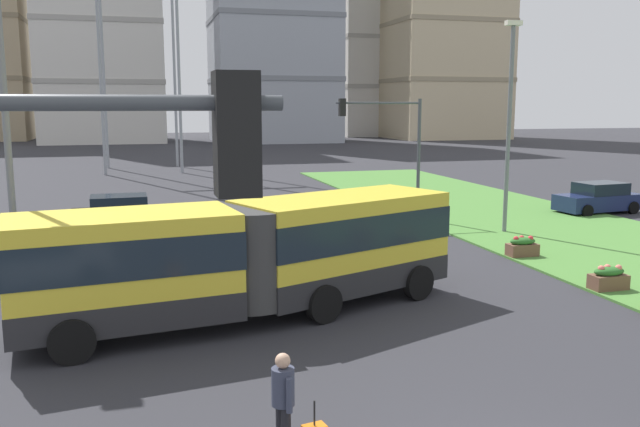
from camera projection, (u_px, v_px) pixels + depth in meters
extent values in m
cube|color=yellow|center=(342.00, 241.00, 18.64)|extent=(6.50, 4.56, 2.55)
cube|color=#262628|center=(342.00, 273.00, 18.79)|extent=(6.53, 4.58, 0.70)
cube|color=#19232D|center=(342.00, 226.00, 18.57)|extent=(6.55, 4.61, 0.90)
cube|color=yellow|center=(124.00, 267.00, 15.64)|extent=(5.49, 3.17, 2.55)
cube|color=#262628|center=(126.00, 305.00, 15.79)|extent=(5.51, 3.19, 0.70)
cube|color=#19232D|center=(124.00, 250.00, 15.57)|extent=(5.53, 3.22, 0.90)
cylinder|color=#383838|center=(250.00, 256.00, 16.84)|extent=(2.40, 2.40, 2.45)
cylinder|color=black|center=(361.00, 266.00, 20.90)|extent=(1.03, 0.63, 1.00)
cylinder|color=black|center=(418.00, 282.00, 18.94)|extent=(1.03, 0.63, 1.00)
cylinder|color=black|center=(270.00, 283.00, 18.86)|extent=(1.03, 0.63, 1.00)
cylinder|color=black|center=(324.00, 304.00, 16.90)|extent=(1.03, 0.63, 1.00)
cylinder|color=black|center=(66.00, 309.00, 16.47)|extent=(1.03, 0.41, 1.00)
cylinder|color=black|center=(72.00, 342.00, 14.20)|extent=(1.03, 0.41, 1.00)
sphere|color=#F9EFC6|center=(397.00, 253.00, 21.31)|extent=(0.24, 0.24, 0.24)
sphere|color=#F9EFC6|center=(439.00, 264.00, 19.89)|extent=(0.24, 0.24, 0.24)
cube|color=black|center=(123.00, 218.00, 29.35)|extent=(4.45, 1.94, 0.80)
cube|color=black|center=(119.00, 202.00, 29.19)|extent=(2.43, 1.75, 0.60)
cylinder|color=black|center=(157.00, 219.00, 30.68)|extent=(0.65, 0.24, 0.64)
cylinder|color=black|center=(160.00, 225.00, 28.98)|extent=(0.65, 0.24, 0.64)
cylinder|color=black|center=(88.00, 222.00, 29.80)|extent=(0.65, 0.24, 0.64)
cylinder|color=black|center=(87.00, 229.00, 28.10)|extent=(0.65, 0.24, 0.64)
cube|color=#19234C|center=(597.00, 202.00, 34.16)|extent=(4.56, 2.24, 0.80)
cube|color=black|center=(601.00, 188.00, 34.10)|extent=(2.54, 1.91, 0.60)
cylinder|color=black|center=(587.00, 211.00, 32.83)|extent=(0.66, 0.28, 0.64)
cylinder|color=black|center=(562.00, 206.00, 34.49)|extent=(0.66, 0.28, 0.64)
cylinder|color=black|center=(633.00, 208.00, 33.91)|extent=(0.66, 0.28, 0.64)
cylinder|color=black|center=(606.00, 203.00, 35.56)|extent=(0.66, 0.28, 0.64)
cylinder|color=#383D51|center=(283.00, 387.00, 10.26)|extent=(0.36, 0.36, 0.60)
sphere|color=tan|center=(283.00, 361.00, 10.19)|extent=(0.24, 0.24, 0.24)
cylinder|color=#383D51|center=(289.00, 396.00, 10.06)|extent=(0.10, 0.10, 0.55)
cylinder|color=#383D51|center=(277.00, 384.00, 10.48)|extent=(0.10, 0.10, 0.55)
cylinder|color=black|center=(314.00, 413.00, 10.25)|extent=(0.03, 0.03, 0.40)
cube|color=brown|center=(608.00, 282.00, 19.76)|extent=(1.10, 0.56, 0.44)
ellipsoid|color=#2D6B28|center=(609.00, 271.00, 19.71)|extent=(0.99, 0.50, 0.28)
sphere|color=#EF7566|center=(601.00, 269.00, 19.62)|extent=(0.20, 0.20, 0.20)
sphere|color=#EF7566|center=(607.00, 267.00, 19.77)|extent=(0.20, 0.20, 0.20)
sphere|color=#EF7566|center=(619.00, 268.00, 19.71)|extent=(0.20, 0.20, 0.20)
cube|color=brown|center=(522.00, 250.00, 24.14)|extent=(1.10, 0.56, 0.44)
ellipsoid|color=#2D6B28|center=(523.00, 241.00, 24.09)|extent=(0.99, 0.50, 0.28)
sphere|color=red|center=(516.00, 239.00, 24.00)|extent=(0.20, 0.20, 0.20)
sphere|color=red|center=(522.00, 238.00, 24.15)|extent=(0.20, 0.20, 0.20)
sphere|color=red|center=(531.00, 238.00, 24.09)|extent=(0.20, 0.20, 0.20)
cylinder|color=#474C51|center=(24.00, 103.00, 3.91)|extent=(3.10, 0.10, 0.10)
cube|color=black|center=(236.00, 134.00, 4.27)|extent=(0.28, 0.28, 0.80)
sphere|color=red|center=(236.00, 95.00, 4.23)|extent=(0.16, 0.16, 0.16)
sphere|color=yellow|center=(237.00, 136.00, 4.27)|extent=(0.16, 0.16, 0.16)
sphere|color=green|center=(237.00, 176.00, 4.31)|extent=(0.16, 0.16, 0.16)
cylinder|color=#474C51|center=(419.00, 160.00, 31.69)|extent=(0.16, 0.16, 5.80)
cylinder|color=#474C51|center=(379.00, 103.00, 30.71)|extent=(4.14, 0.10, 0.10)
cube|color=black|center=(342.00, 107.00, 30.28)|extent=(0.28, 0.28, 0.80)
sphere|color=red|center=(342.00, 102.00, 30.24)|extent=(0.16, 0.16, 0.16)
sphere|color=yellow|center=(342.00, 108.00, 30.28)|extent=(0.16, 0.16, 0.16)
sphere|color=green|center=(342.00, 113.00, 30.32)|extent=(0.16, 0.16, 0.16)
cylinder|color=slate|center=(8.00, 152.00, 17.07)|extent=(0.18, 0.18, 8.62)
cylinder|color=slate|center=(509.00, 132.00, 28.18)|extent=(0.18, 0.18, 8.76)
cube|color=white|center=(514.00, 23.00, 27.45)|extent=(0.70, 0.28, 0.20)
cube|color=#A4A099|center=(103.00, 83.00, 100.67)|extent=(17.74, 18.89, 0.70)
cube|color=#A4A099|center=(100.00, 26.00, 99.31)|extent=(17.74, 18.89, 0.70)
cube|color=gray|center=(273.00, 80.00, 101.19)|extent=(18.08, 16.97, 0.70)
cube|color=gray|center=(272.00, 20.00, 99.75)|extent=(18.08, 16.97, 0.70)
cube|color=#A4A099|center=(369.00, 88.00, 123.64)|extent=(14.52, 19.04, 0.70)
cube|color=#A4A099|center=(370.00, 41.00, 122.29)|extent=(14.52, 19.04, 0.70)
cube|color=#9C8D6E|center=(439.00, 81.00, 112.27)|extent=(18.38, 18.66, 0.70)
cube|color=#9C8D6E|center=(441.00, 25.00, 110.79)|extent=(18.38, 18.66, 0.70)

